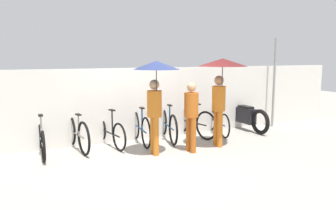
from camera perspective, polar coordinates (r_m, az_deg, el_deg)
The scene contains 14 objects.
ground_plane at distance 7.01m, azimuth -0.66°, elevation -9.34°, with size 30.00×30.00×0.00m, color #9E998E.
back_wall at distance 8.48m, azimuth -5.98°, elevation 0.15°, with size 13.63×0.12×1.85m.
parked_bicycle_0 at distance 7.70m, azimuth -21.19°, elevation -5.57°, with size 0.44×1.74×1.09m.
parked_bicycle_1 at distance 7.83m, azimuth -15.63°, elevation -4.79°, with size 0.44×1.74×1.06m.
parked_bicycle_2 at distance 8.02m, azimuth -10.24°, elevation -4.58°, with size 0.47×1.72×1.02m.
parked_bicycle_3 at distance 8.17m, azimuth -4.87°, elevation -3.96°, with size 0.44×1.76×0.99m.
parked_bicycle_4 at distance 8.47m, azimuth -0.04°, elevation -3.47°, with size 0.55×1.83×0.97m.
parked_bicycle_5 at distance 8.88m, azimuth 4.22°, elevation -2.95°, with size 0.55×1.78×1.02m.
parked_bicycle_6 at distance 9.23m, azimuth 8.60°, elevation -2.81°, with size 0.53×1.63×1.11m.
pedestrian_leading at distance 6.95m, azimuth -2.16°, elevation 3.99°, with size 0.98×0.98×2.05m.
pedestrian_center at distance 7.33m, azimuth 4.07°, elevation -1.19°, with size 0.32×0.32×1.58m.
pedestrian_trailing at distance 7.70m, azimuth 9.27°, elevation 5.05°, with size 1.13×1.13×2.10m.
motorcycle at distance 9.88m, azimuth 13.33°, elevation -1.98°, with size 0.58×1.96×0.92m.
awning_pole at distance 10.49m, azimuth 17.99°, elevation 3.67°, with size 0.07×0.07×2.69m.
Camera 1 is at (-2.83, -6.05, 2.14)m, focal length 35.00 mm.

